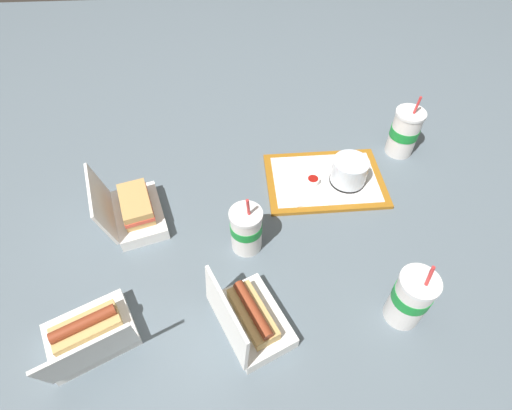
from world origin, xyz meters
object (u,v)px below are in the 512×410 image
clamshell_hotdog_center (250,318)px  clamshell_sandwich_front (134,210)px  soda_cup_right (411,298)px  cake_container (349,172)px  plastic_fork (306,165)px  soda_cup_corner (246,229)px  soda_cup_left (404,132)px  clamshell_hotdog_right (90,335)px  food_tray (325,180)px  ketchup_cup (313,181)px

clamshell_hotdog_center → clamshell_sandwich_front: clamshell_hotdog_center is taller
clamshell_hotdog_center → clamshell_sandwich_front: bearing=131.9°
soda_cup_right → clamshell_hotdog_center: bearing=-179.2°
clamshell_sandwich_front → soda_cup_right: (0.68, -0.34, 0.04)m
cake_container → clamshell_hotdog_center: bearing=-126.3°
cake_container → plastic_fork: size_ratio=1.02×
soda_cup_corner → soda_cup_left: (0.54, 0.36, 0.01)m
cake_container → clamshell_sandwich_front: (-0.65, -0.11, -0.01)m
soda_cup_right → soda_cup_corner: bearing=147.8°
cake_container → plastic_fork: 0.15m
clamshell_hotdog_center → cake_container: bearing=53.7°
cake_container → clamshell_hotdog_right: clamshell_hotdog_right is taller
soda_cup_corner → soda_cup_right: 0.43m
clamshell_sandwich_front → cake_container: bearing=9.3°
clamshell_hotdog_center → clamshell_sandwich_front: 0.47m
clamshell_hotdog_center → clamshell_hotdog_right: bearing=-177.5°
clamshell_sandwich_front → clamshell_hotdog_right: bearing=-98.3°
food_tray → soda_cup_right: 0.48m
ketchup_cup → soda_cup_left: soda_cup_left is taller
ketchup_cup → plastic_fork: (-0.01, 0.08, -0.01)m
cake_container → soda_cup_left: soda_cup_left is taller
ketchup_cup → clamshell_hotdog_center: bearing=-116.4°
soda_cup_left → clamshell_hotdog_right: bearing=-146.0°
clamshell_sandwich_front → soda_cup_left: (0.86, 0.25, 0.04)m
ketchup_cup → plastic_fork: bearing=96.0°
plastic_fork → clamshell_sandwich_front: (-0.53, -0.18, 0.03)m
plastic_fork → clamshell_hotdog_right: 0.80m
ketchup_cup → clamshell_hotdog_right: 0.75m
clamshell_sandwich_front → soda_cup_left: soda_cup_left is taller
food_tray → ketchup_cup: 0.05m
plastic_fork → clamshell_hotdog_center: clamshell_hotdog_center is taller
cake_container → soda_cup_corner: soda_cup_corner is taller
ketchup_cup → clamshell_hotdog_right: (-0.59, -0.46, 0.01)m
clamshell_hotdog_center → clamshell_sandwich_front: (-0.31, 0.35, 0.00)m
clamshell_hotdog_center → soda_cup_left: size_ratio=1.07×
ketchup_cup → soda_cup_left: bearing=24.8°
food_tray → clamshell_hotdog_right: (-0.63, -0.48, 0.03)m
plastic_fork → soda_cup_corner: (-0.21, -0.30, 0.06)m
plastic_fork → soda_cup_left: 0.34m
clamshell_hotdog_right → soda_cup_right: (0.74, 0.02, 0.04)m
plastic_fork → soda_cup_left: bearing=23.2°
clamshell_hotdog_center → ketchup_cup: bearing=63.6°
food_tray → soda_cup_left: (0.28, 0.13, 0.08)m
soda_cup_left → ketchup_cup: bearing=-155.2°
soda_cup_corner → soda_cup_right: size_ratio=0.90×
food_tray → ketchup_cup: ketchup_cup is taller
clamshell_hotdog_center → soda_cup_right: (0.37, 0.01, 0.04)m
cake_container → clamshell_hotdog_center: size_ratio=0.47×
cake_container → clamshell_sandwich_front: clamshell_sandwich_front is taller
clamshell_sandwich_front → soda_cup_corner: bearing=-19.4°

